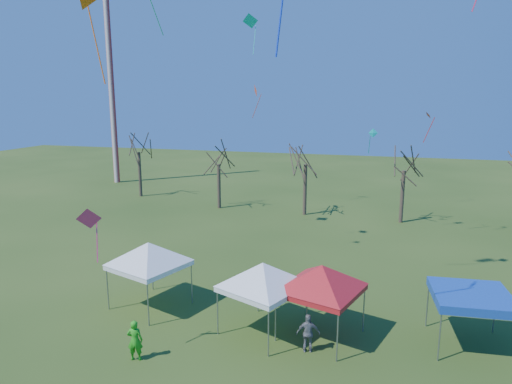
# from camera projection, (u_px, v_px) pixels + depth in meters

# --- Properties ---
(ground) EXTENTS (140.00, 140.00, 0.00)m
(ground) POSITION_uv_depth(u_px,v_px,m) (257.00, 367.00, 18.13)
(ground) COLOR #2A4616
(ground) RESTS_ON ground
(radio_mast) EXTENTS (0.70, 0.70, 25.00)m
(radio_mast) POSITION_uv_depth(u_px,v_px,m) (111.00, 81.00, 55.13)
(radio_mast) COLOR silver
(radio_mast) RESTS_ON ground
(tree_0) EXTENTS (3.83, 3.83, 8.44)m
(tree_0) POSITION_uv_depth(u_px,v_px,m) (138.00, 136.00, 48.20)
(tree_0) COLOR #3D2D21
(tree_0) RESTS_ON ground
(tree_1) EXTENTS (3.42, 3.42, 7.54)m
(tree_1) POSITION_uv_depth(u_px,v_px,m) (218.00, 148.00, 43.06)
(tree_1) COLOR #3D2D21
(tree_1) RESTS_ON ground
(tree_2) EXTENTS (3.71, 3.71, 8.18)m
(tree_2) POSITION_uv_depth(u_px,v_px,m) (306.00, 146.00, 40.44)
(tree_2) COLOR #3D2D21
(tree_2) RESTS_ON ground
(tree_3) EXTENTS (3.59, 3.59, 7.91)m
(tree_3) POSITION_uv_depth(u_px,v_px,m) (405.00, 152.00, 37.91)
(tree_3) COLOR #3D2D21
(tree_3) RESTS_ON ground
(tent_white_west) EXTENTS (4.24, 4.24, 3.95)m
(tent_white_west) POSITION_uv_depth(u_px,v_px,m) (148.00, 247.00, 22.77)
(tent_white_west) COLOR gray
(tent_white_west) RESTS_ON ground
(tent_white_mid) EXTENTS (4.06, 4.06, 3.85)m
(tent_white_mid) POSITION_uv_depth(u_px,v_px,m) (263.00, 268.00, 20.22)
(tent_white_mid) COLOR gray
(tent_white_mid) RESTS_ON ground
(tent_red) EXTENTS (4.20, 4.20, 3.89)m
(tent_red) POSITION_uv_depth(u_px,v_px,m) (322.00, 270.00, 19.85)
(tent_red) COLOR gray
(tent_red) RESTS_ON ground
(tent_blue) EXTENTS (3.37, 3.37, 2.45)m
(tent_blue) POSITION_uv_depth(u_px,v_px,m) (472.00, 297.00, 19.23)
(tent_blue) COLOR gray
(tent_blue) RESTS_ON ground
(person_green) EXTENTS (0.72, 0.56, 1.73)m
(person_green) POSITION_uv_depth(u_px,v_px,m) (135.00, 340.00, 18.47)
(person_green) COLOR green
(person_green) RESTS_ON ground
(person_grey) EXTENTS (1.05, 0.62, 1.68)m
(person_grey) POSITION_uv_depth(u_px,v_px,m) (308.00, 333.00, 19.06)
(person_grey) COLOR slate
(person_grey) RESTS_ON ground
(kite_22) EXTENTS (0.72, 0.80, 2.27)m
(kite_22) POSITION_uv_depth(u_px,v_px,m) (429.00, 117.00, 33.10)
(kite_22) COLOR red
(kite_22) RESTS_ON ground
(kite_1) EXTENTS (1.05, 0.82, 2.19)m
(kite_1) POSITION_uv_depth(u_px,v_px,m) (89.00, 219.00, 17.39)
(kite_1) COLOR #DE3168
(kite_1) RESTS_ON ground
(kite_13) EXTENTS (0.90, 1.11, 2.81)m
(kite_13) POSITION_uv_depth(u_px,v_px,m) (256.00, 91.00, 38.71)
(kite_13) COLOR #E53E0C
(kite_13) RESTS_ON ground
(kite_19) EXTENTS (0.77, 0.54, 2.04)m
(kite_19) POSITION_uv_depth(u_px,v_px,m) (373.00, 134.00, 36.48)
(kite_19) COLOR #0BAFA7
(kite_19) RESTS_ON ground
(kite_2) EXTENTS (1.48, 1.01, 3.51)m
(kite_2) POSITION_uv_depth(u_px,v_px,m) (251.00, 21.00, 39.68)
(kite_2) COLOR #0DC3B4
(kite_2) RESTS_ON ground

